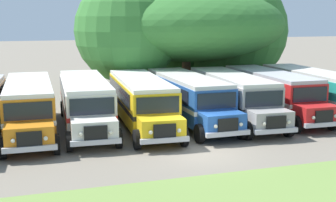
# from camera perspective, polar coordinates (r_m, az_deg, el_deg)

# --- Properties ---
(ground_plane) EXTENTS (220.00, 220.00, 0.00)m
(ground_plane) POSITION_cam_1_polar(r_m,az_deg,el_deg) (21.99, 4.08, -6.44)
(ground_plane) COLOR slate
(parked_bus_slot_1) EXTENTS (2.85, 10.86, 2.82)m
(parked_bus_slot_1) POSITION_cam_1_polar(r_m,az_deg,el_deg) (26.61, -17.05, -0.39)
(parked_bus_slot_1) COLOR orange
(parked_bus_slot_1) RESTS_ON ground_plane
(parked_bus_slot_2) EXTENTS (3.12, 10.90, 2.82)m
(parked_bus_slot_2) POSITION_cam_1_polar(r_m,az_deg,el_deg) (27.00, -10.37, 0.06)
(parked_bus_slot_2) COLOR silver
(parked_bus_slot_2) RESTS_ON ground_plane
(parked_bus_slot_3) EXTENTS (3.20, 10.91, 2.82)m
(parked_bus_slot_3) POSITION_cam_1_polar(r_m,az_deg,el_deg) (26.97, -3.36, 0.20)
(parked_bus_slot_3) COLOR yellow
(parked_bus_slot_3) RESTS_ON ground_plane
(parked_bus_slot_4) EXTENTS (2.76, 10.85, 2.82)m
(parked_bus_slot_4) POSITION_cam_1_polar(r_m,az_deg,el_deg) (28.05, 2.52, 0.61)
(parked_bus_slot_4) COLOR #23519E
(parked_bus_slot_4) RESTS_ON ground_plane
(parked_bus_slot_5) EXTENTS (3.10, 10.89, 2.82)m
(parked_bus_slot_5) POSITION_cam_1_polar(r_m,az_deg,el_deg) (28.95, 8.11, 0.83)
(parked_bus_slot_5) COLOR #9E9993
(parked_bus_slot_5) RESTS_ON ground_plane
(parked_bus_slot_6) EXTENTS (2.85, 10.86, 2.82)m
(parked_bus_slot_6) POSITION_cam_1_polar(r_m,az_deg,el_deg) (30.80, 12.91, 1.24)
(parked_bus_slot_6) COLOR red
(parked_bus_slot_6) RESTS_ON ground_plane
(parked_bus_slot_7) EXTENTS (2.89, 10.86, 2.82)m
(parked_bus_slot_7) POSITION_cam_1_polar(r_m,az_deg,el_deg) (32.33, 17.70, 1.44)
(parked_bus_slot_7) COLOR teal
(parked_bus_slot_7) RESTS_ON ground_plane
(broad_shade_tree) EXTENTS (19.24, 16.39, 10.64)m
(broad_shade_tree) POSITION_cam_1_polar(r_m,az_deg,el_deg) (38.92, 2.53, 9.32)
(broad_shade_tree) COLOR brown
(broad_shade_tree) RESTS_ON ground_plane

